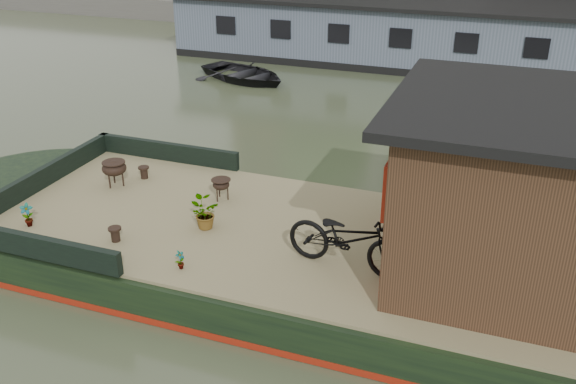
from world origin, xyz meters
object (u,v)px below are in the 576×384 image
(brazier_front, at_px, (115,174))
(dinghy, at_px, (244,70))
(bicycle, at_px, (348,238))
(cabin, at_px, (543,195))
(brazier_rear, at_px, (221,189))
(potted_plant_a, at_px, (27,215))

(brazier_front, height_order, dinghy, brazier_front)
(bicycle, distance_m, brazier_front, 4.73)
(cabin, relative_size, brazier_front, 8.71)
(cabin, distance_m, dinghy, 13.16)
(brazier_front, relative_size, brazier_rear, 1.23)
(cabin, distance_m, bicycle, 2.57)
(brazier_front, relative_size, dinghy, 0.15)
(bicycle, distance_m, dinghy, 12.23)
(potted_plant_a, distance_m, brazier_rear, 3.07)
(cabin, relative_size, dinghy, 1.27)
(brazier_rear, distance_m, dinghy, 9.86)
(brazier_rear, bearing_deg, potted_plant_a, -141.72)
(brazier_front, distance_m, brazier_rear, 2.00)
(potted_plant_a, distance_m, brazier_front, 1.80)
(cabin, height_order, potted_plant_a, cabin)
(bicycle, distance_m, potted_plant_a, 5.02)
(potted_plant_a, relative_size, brazier_front, 0.83)
(cabin, distance_m, brazier_front, 7.03)
(brazier_front, bearing_deg, bicycle, -14.78)
(cabin, xyz_separation_m, dinghy, (-8.59, 9.85, -1.55))
(cabin, distance_m, brazier_rear, 5.10)
(potted_plant_a, distance_m, dinghy, 11.13)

